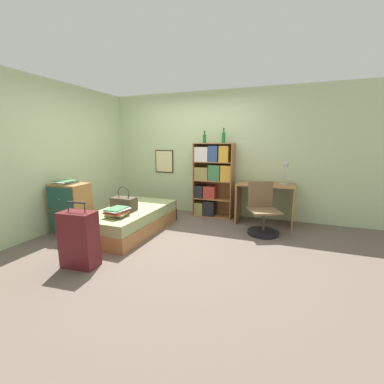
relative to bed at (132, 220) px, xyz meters
name	(u,v)px	position (x,y,z in m)	size (l,w,h in m)	color
ground_plane	(168,236)	(0.71, -0.02, -0.20)	(14.00, 14.00, 0.00)	#66564C
wall_back	(201,154)	(0.71, 1.65, 1.09)	(10.00, 0.09, 2.60)	beige
wall_left	(68,156)	(-1.34, -0.02, 1.10)	(0.06, 10.00, 2.60)	beige
bed	(132,220)	(0.00, 0.00, 0.00)	(0.93, 1.83, 0.41)	#A36B3D
handbag	(124,203)	(-0.05, -0.14, 0.33)	(0.40, 0.24, 0.41)	#47382D
book_stack_on_bed	(117,212)	(0.09, -0.52, 0.28)	(0.35, 0.39, 0.14)	#99894C
suitcase	(79,239)	(0.13, -1.36, 0.15)	(0.46, 0.29, 0.84)	#5B191E
dresser	(71,208)	(-0.93, -0.43, 0.23)	(0.59, 0.45, 0.86)	#A36B3D
magazine_pile_on_dresser	(66,182)	(-0.96, -0.46, 0.69)	(0.29, 0.38, 0.06)	#99894C
bookcase	(211,178)	(1.03, 1.42, 0.62)	(0.82, 0.35, 1.54)	#A36B3D
bottle_green	(204,138)	(0.88, 1.37, 1.42)	(0.07, 0.07, 0.24)	#1E6B2D
bottle_brown	(224,137)	(1.27, 1.42, 1.44)	(0.07, 0.07, 0.30)	#1E6B2D
desk	(265,197)	(2.14, 1.30, 0.32)	(1.05, 0.60, 0.77)	#A36B3D
desk_lamp	(287,167)	(2.49, 1.36, 0.89)	(0.21, 0.16, 0.48)	#ADA89E
desk_chair	(263,218)	(2.16, 0.70, 0.06)	(0.63, 0.63, 0.88)	black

